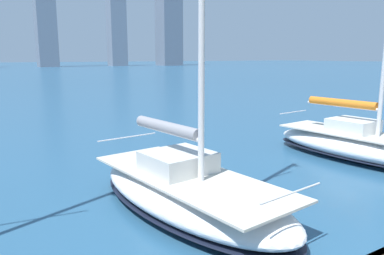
% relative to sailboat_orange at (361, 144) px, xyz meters
% --- Properties ---
extents(sailboat_orange, '(3.32, 8.04, 12.49)m').
position_rel_sailboat_orange_xyz_m(sailboat_orange, '(0.00, 0.00, 0.00)').
color(sailboat_orange, white).
rests_on(sailboat_orange, ground).
extents(sailboat_grey, '(3.74, 7.65, 11.10)m').
position_rel_sailboat_orange_xyz_m(sailboat_grey, '(8.71, 0.70, -0.05)').
color(sailboat_grey, white).
rests_on(sailboat_grey, ground).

